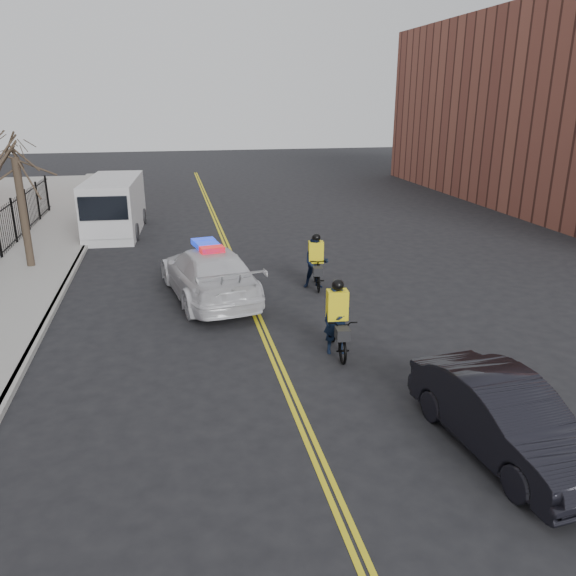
# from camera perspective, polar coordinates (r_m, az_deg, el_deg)

# --- Properties ---
(ground) EXTENTS (120.00, 120.00, 0.00)m
(ground) POSITION_cam_1_polar(r_m,az_deg,el_deg) (13.58, -0.90, -8.16)
(ground) COLOR black
(ground) RESTS_ON ground
(center_line_left) EXTENTS (0.10, 60.00, 0.01)m
(center_line_left) POSITION_cam_1_polar(r_m,az_deg,el_deg) (20.94, -5.31, 1.61)
(center_line_left) COLOR gold
(center_line_left) RESTS_ON ground
(center_line_right) EXTENTS (0.10, 60.00, 0.01)m
(center_line_right) POSITION_cam_1_polar(r_m,az_deg,el_deg) (20.96, -4.88, 1.63)
(center_line_right) COLOR gold
(center_line_right) RESTS_ON ground
(sidewalk) EXTENTS (3.00, 60.00, 0.15)m
(sidewalk) POSITION_cam_1_polar(r_m,az_deg,el_deg) (21.45, -25.40, 0.43)
(sidewalk) COLOR gray
(sidewalk) RESTS_ON ground
(curb) EXTENTS (0.20, 60.00, 0.15)m
(curb) POSITION_cam_1_polar(r_m,az_deg,el_deg) (21.13, -21.46, 0.71)
(curb) COLOR gray
(curb) RESTS_ON ground
(street_tree) EXTENTS (3.20, 3.20, 4.80)m
(street_tree) POSITION_cam_1_polar(r_m,az_deg,el_deg) (22.68, -25.78, 10.31)
(street_tree) COLOR #33261E
(street_tree) RESTS_ON sidewalk
(police_cruiser) EXTENTS (3.30, 6.07, 1.83)m
(police_cruiser) POSITION_cam_1_polar(r_m,az_deg,el_deg) (18.12, -8.05, 1.53)
(police_cruiser) COLOR silver
(police_cruiser) RESTS_ON ground
(dark_sedan) EXTENTS (1.95, 4.39, 1.40)m
(dark_sedan) POSITION_cam_1_polar(r_m,az_deg,el_deg) (11.07, 21.10, -12.13)
(dark_sedan) COLOR black
(dark_sedan) RESTS_ON ground
(cargo_van) EXTENTS (2.66, 6.27, 2.58)m
(cargo_van) POSITION_cam_1_polar(r_m,az_deg,el_deg) (28.02, -17.25, 7.86)
(cargo_van) COLOR silver
(cargo_van) RESTS_ON ground
(cyclist_near) EXTENTS (0.86, 2.04, 1.95)m
(cyclist_near) POSITION_cam_1_polar(r_m,az_deg,el_deg) (14.16, 4.96, -4.05)
(cyclist_near) COLOR black
(cyclist_near) RESTS_ON ground
(cyclist_far) EXTENTS (0.93, 1.92, 1.89)m
(cyclist_far) POSITION_cam_1_polar(r_m,az_deg,el_deg) (18.99, 2.83, 2.19)
(cyclist_far) COLOR black
(cyclist_far) RESTS_ON ground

